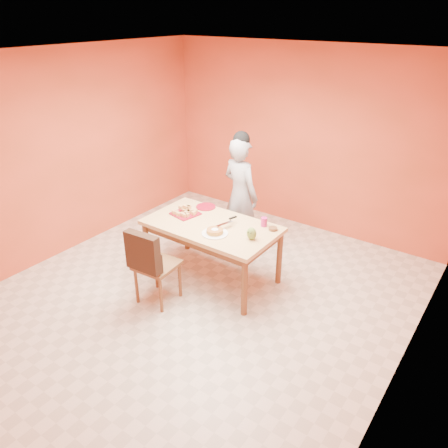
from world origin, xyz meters
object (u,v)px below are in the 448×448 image
Objects in this scene: person at (240,195)px; magenta_glass at (264,222)px; sponge_cake at (215,231)px; dining_table at (212,231)px; dining_chair at (155,264)px; red_dinner_plate at (206,207)px; checker_tin at (273,229)px; egg_ornament at (252,234)px; pastry_platter at (185,214)px.

person is 0.89m from magenta_glass.
dining_table is at bearing 135.96° from sponge_cake.
sponge_cake is at bearing -44.04° from dining_table.
red_dinner_plate is (-0.13, 1.10, 0.27)m from dining_chair.
dining_chair is at bearing -130.85° from checker_tin.
sponge_cake is (0.54, -0.53, 0.03)m from red_dinner_plate.
egg_ornament is at bearing 17.99° from sponge_cake.
sponge_cake is at bearing -44.32° from red_dinner_plate.
person is at bearing 145.71° from checker_tin.
magenta_glass is 1.04× the size of checker_tin.
person is at bearing 83.14° from dining_chair.
dining_table is at bearing -156.41° from checker_tin.
sponge_cake is (0.41, 0.58, 0.29)m from dining_chair.
magenta_glass is at bearing 31.06° from dining_table.
dining_table is 0.51m from red_dinner_plate.
checker_tin is at bearing 23.59° from dining_table.
checker_tin is (0.08, 0.34, -0.06)m from egg_ornament.
sponge_cake is 0.69m from checker_tin.
pastry_platter is 1.02m from magenta_glass.
checker_tin is (1.11, 0.27, 0.01)m from pastry_platter.
dining_table is 5.33× the size of pastry_platter.
magenta_glass is (0.54, 0.32, 0.15)m from dining_table.
dining_chair is 0.77m from sponge_cake.
magenta_glass reaches higher than sponge_cake.
egg_ornament reaches higher than sponge_cake.
checker_tin is at bearing -11.08° from magenta_glass.
checker_tin is (1.04, -0.05, 0.01)m from red_dinner_plate.
person is 8.33× the size of sponge_cake.
magenta_glass is at bearing -1.62° from red_dinner_plate.
pastry_platter is at bearing -169.92° from egg_ornament.
person is 5.35× the size of pastry_platter.
egg_ornament reaches higher than checker_tin.
sponge_cake is 1.85× the size of checker_tin.
dining_table is 8.28× the size of sponge_cake.
sponge_cake is 1.32× the size of egg_ornament.
magenta_glass reaches higher than checker_tin.
magenta_glass is (0.97, 0.29, 0.05)m from pastry_platter.
dining_chair is 8.86× the size of magenta_glass.
egg_ornament reaches higher than pastry_platter.
sponge_cake is at bearing -147.77° from egg_ornament.
dining_table is 0.90m from person.
dining_table is 0.29m from sponge_cake.
checker_tin is at bearing 44.72° from dining_chair.
dining_table is 10.94× the size of egg_ornament.
person is 15.40× the size of checker_tin.
magenta_glass is at bearing 50.13° from dining_chair.
person is at bearing 100.43° from dining_table.
sponge_cake is at bearing -125.12° from magenta_glass.
dining_table is 14.73× the size of magenta_glass.
magenta_glass is (0.35, 0.50, 0.02)m from sponge_cake.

